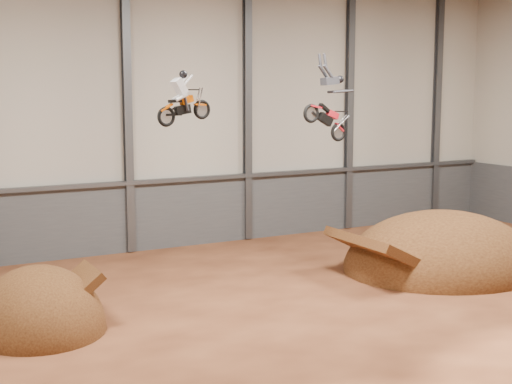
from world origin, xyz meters
TOP-DOWN VIEW (x-y plane):
  - floor at (0.00, 0.00)m, footprint 40.00×40.00m
  - back_wall at (0.00, 15.00)m, footprint 40.00×0.10m
  - lower_band_back at (0.00, 14.90)m, footprint 39.80×0.18m
  - steel_rail at (0.00, 14.75)m, footprint 39.80×0.35m
  - steel_column_2 at (-3.33, 14.80)m, footprint 0.40×0.36m
  - steel_column_3 at (3.33, 14.80)m, footprint 0.40×0.36m
  - steel_column_4 at (10.00, 14.80)m, footprint 0.40×0.36m
  - steel_column_5 at (16.67, 14.80)m, footprint 0.40×0.36m
  - takeoff_ramp at (-9.86, 4.88)m, footprint 4.46×5.15m
  - landing_ramp at (8.13, 4.74)m, footprint 9.33×8.25m
  - fmx_rider_a at (-4.94, 3.47)m, footprint 2.50×1.24m
  - fmx_rider_b at (1.72, 5.13)m, footprint 4.19×1.32m

SIDE VIEW (x-z plane):
  - floor at x=0.00m, z-range 0.00..0.00m
  - takeoff_ramp at x=-9.86m, z-range -2.23..2.23m
  - landing_ramp at x=8.13m, z-range -2.69..2.69m
  - lower_band_back at x=0.00m, z-range 0.00..3.50m
  - steel_rail at x=0.00m, z-range 3.45..3.65m
  - back_wall at x=0.00m, z-range 0.00..14.00m
  - steel_column_2 at x=-3.33m, z-range 0.05..13.95m
  - steel_column_3 at x=3.33m, z-range 0.05..13.95m
  - steel_column_4 at x=10.00m, z-range 0.05..13.95m
  - steel_column_5 at x=16.67m, z-range 0.05..13.95m
  - fmx_rider_b at x=1.72m, z-range 5.88..9.82m
  - fmx_rider_a at x=-4.94m, z-range 6.89..9.11m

